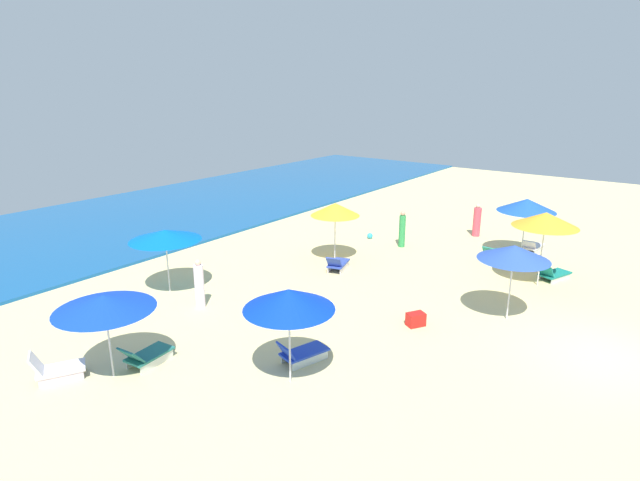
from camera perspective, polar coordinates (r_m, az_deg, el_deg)
name	(u,v)px	position (r m, az deg, el deg)	size (l,w,h in m)	color
ground_plane	(611,359)	(16.24, 29.56, -11.40)	(60.00, 60.00, 0.00)	beige
ocean	(112,224)	(29.38, -22.09, 1.73)	(60.00, 12.98, 0.12)	#145698
umbrella_0	(104,303)	(13.63, -22.80, -6.36)	(2.44, 2.44, 2.21)	silver
lounge_chair_0_0	(146,356)	(14.57, -18.73, -11.99)	(1.43, 0.75, 0.73)	silver
lounge_chair_0_1	(56,369)	(14.79, -27.24, -12.56)	(1.37, 1.14, 0.79)	silver
umbrella_1	(335,209)	(21.09, 1.69, 3.47)	(2.02, 2.02, 2.48)	silver
lounge_chair_1_0	(338,264)	(20.47, 1.96, -2.62)	(1.48, 0.95, 0.73)	silver
umbrella_2	(514,253)	(16.71, 20.71, -1.26)	(2.17, 2.17, 2.44)	silver
umbrella_3	(165,235)	(18.66, -16.80, 0.57)	(2.49, 2.49, 2.28)	silver
umbrella_4	(546,220)	(20.01, 23.74, 2.13)	(2.29, 2.29, 2.77)	silver
lounge_chair_4_0	(553,274)	(21.44, 24.42, -3.38)	(1.54, 1.07, 0.68)	silver
umbrella_5	(289,299)	(12.27, -3.47, -6.52)	(2.22, 2.22, 2.48)	silver
lounge_chair_5_0	(302,353)	(14.00, -2.06, -12.35)	(1.48, 0.97, 0.69)	silver
umbrella_6	(527,205)	(23.24, 21.95, 3.66)	(2.40, 2.40, 2.55)	silver
lounge_chair_6_0	(533,247)	(24.56, 22.52, -0.65)	(1.40, 0.68, 0.67)	silver
lounge_chair_6_1	(494,254)	(22.96, 18.77, -1.43)	(1.55, 0.70, 0.70)	silver
beachgoer_0	(477,221)	(26.19, 17.00, 2.06)	(0.41, 0.41, 1.61)	#E84C5D
beachgoer_1	(199,285)	(17.41, -13.23, -4.85)	(0.43, 0.43, 1.67)	white
beachgoer_2	(402,230)	(23.64, 9.09, 1.19)	(0.41, 0.41, 1.68)	green
cooler_box_0	(416,319)	(16.20, 10.57, -8.59)	(0.54, 0.35, 0.41)	red
beach_ball_1	(370,236)	(24.88, 5.56, 0.52)	(0.27, 0.27, 0.27)	#2EA3C9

